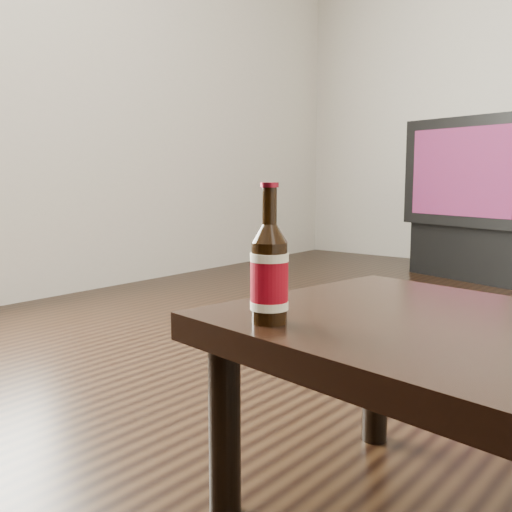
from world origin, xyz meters
The scene contains 4 objects.
floor centered at (0.00, 0.00, -0.01)m, with size 5.00×6.00×0.01m, color black.
tv_stand centered at (-0.82, 2.42, 0.17)m, with size 0.87×0.44×0.35m, color black.
tv centered at (-0.82, 2.42, 0.69)m, with size 1.03×0.82×0.67m.
beer_bottle centered at (-0.23, -0.69, 0.50)m, with size 0.08×0.08×0.25m.
Camera 1 is at (0.40, -1.52, 0.67)m, focal length 42.00 mm.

